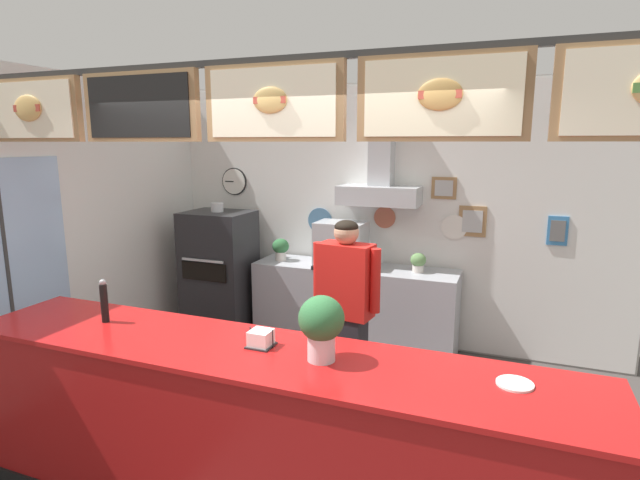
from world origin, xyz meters
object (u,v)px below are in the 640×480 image
Objects in this scene: potted_thyme at (418,262)px; pepper_grinder at (104,301)px; shop_worker at (346,313)px; potted_basil at (372,257)px; espresso_machine at (341,245)px; potted_sage at (281,248)px; basil_vase at (321,325)px; napkin_holder at (262,339)px; condiment_plate at (515,384)px; pizza_oven at (220,275)px.

potted_thyme is 0.69× the size of pepper_grinder.
shop_worker is 1.32m from potted_basil.
potted_basil is at bearing -1.58° from espresso_machine.
pepper_grinder is at bearing -91.18° from potted_sage.
pepper_grinder is at bearing 178.68° from basil_vase.
shop_worker is at bearing 85.09° from napkin_holder.
potted_sage reaches higher than potted_thyme.
condiment_plate is (0.99, 0.08, -0.19)m from basil_vase.
potted_sage is (-1.07, 0.01, 0.01)m from potted_basil.
shop_worker is at bearing -83.79° from potted_basil.
pepper_grinder is at bearing -106.73° from espresso_machine.
pizza_oven is 10.25× the size of napkin_holder.
basil_vase is at bearing -1.32° from pepper_grinder.
napkin_holder is (0.04, -2.54, 0.06)m from potted_basil.
potted_sage is 3.55m from condiment_plate.
shop_worker is at bearing -69.42° from espresso_machine.
napkin_holder is at bearing -66.63° from potted_sage.
espresso_machine is (-0.49, 1.31, 0.28)m from shop_worker.
napkin_holder is (1.79, -2.35, 0.38)m from pizza_oven.
condiment_plate is (1.42, -2.52, 0.02)m from potted_basil.
espresso_machine reaches higher than potted_thyme.
basil_vase is (0.78, -2.60, 0.11)m from espresso_machine.
condiment_plate is (1.77, -2.53, -0.09)m from espresso_machine.
napkin_holder is (-0.44, -2.59, 0.08)m from potted_thyme.
pepper_grinder is (-0.05, -2.57, 0.15)m from potted_sage.
basil_vase is (2.18, -2.40, 0.53)m from pizza_oven.
potted_sage is (-0.72, 0.00, -0.09)m from espresso_machine.
espresso_machine is 2.90× the size of condiment_plate.
pepper_grinder reaches higher than potted_thyme.
pizza_oven reaches higher than napkin_holder.
espresso_machine is 3.09m from condiment_plate.
potted_basil is 0.77× the size of pepper_grinder.
pizza_oven is 3.29m from basil_vase.
napkin_holder is (1.10, -2.56, 0.05)m from potted_sage.
condiment_plate is (3.18, -2.33, 0.34)m from pizza_oven.
shop_worker reaches higher than basil_vase.
potted_thyme is at bearing 1.18° from potted_sage.
basil_vase is (0.29, -1.29, 0.39)m from shop_worker.
pizza_oven is at bearing -173.84° from potted_basil.
potted_basil is 1.07m from potted_sage.
pizza_oven is at bearing 105.00° from pepper_grinder.
potted_sage is at bearing 16.35° from pizza_oven.
napkin_holder is at bearing 173.08° from basil_vase.
potted_thyme is (0.34, 1.35, 0.15)m from shop_worker.
pizza_oven is 2.50m from pepper_grinder.
potted_basil is at bearing 66.29° from pepper_grinder.
potted_thyme is (0.48, 0.04, -0.02)m from potted_basil.
espresso_machine is at bearing -61.50° from shop_worker.
potted_basil is 0.48m from potted_thyme.
espresso_machine is at bearing 106.68° from basil_vase.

